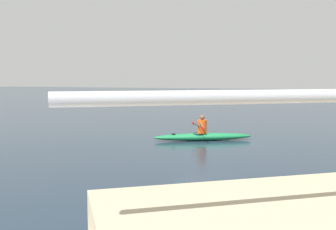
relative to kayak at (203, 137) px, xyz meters
name	(u,v)px	position (x,y,z in m)	size (l,w,h in m)	color
ground_plane	(204,143)	(-0.23, 0.67, -0.16)	(160.00, 160.00, 0.00)	#1E2D3D
kayak	(203,137)	(0.00, 0.00, 0.00)	(4.08, 2.50, 0.32)	#19723F
kayaker	(202,126)	(0.06, 0.03, 0.48)	(1.12, 2.10, 0.79)	#E04C14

